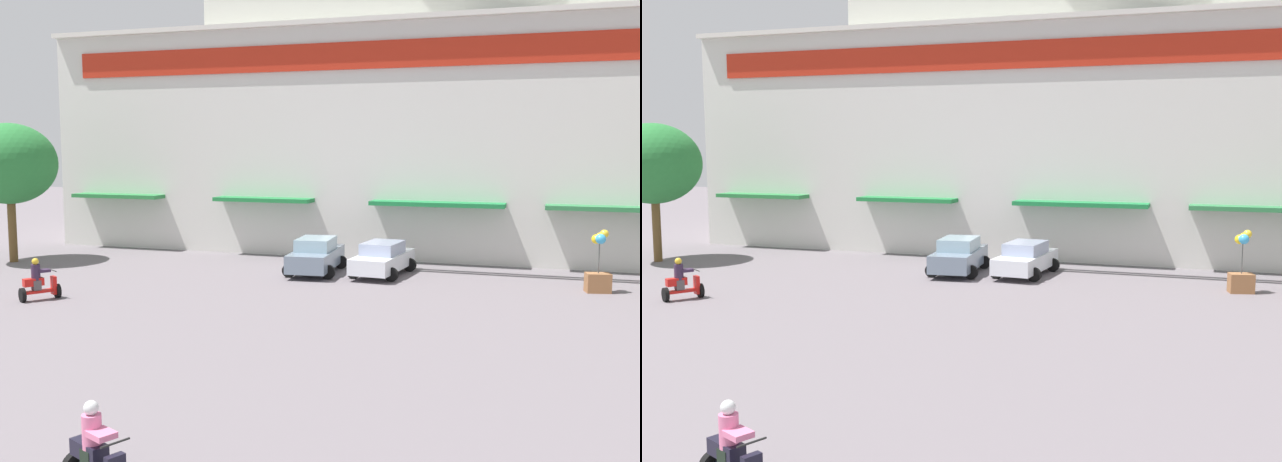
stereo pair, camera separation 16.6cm
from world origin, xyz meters
TOP-DOWN VIEW (x-y plane):
  - ground_plane at (0.00, 13.00)m, footprint 128.00×128.00m
  - colonial_building at (0.00, 36.12)m, footprint 42.37×16.87m
  - plaza_tree_0 at (-19.47, 23.92)m, footprint 4.35×4.66m
  - parked_car_0 at (-4.53, 25.59)m, footprint 2.56×4.46m
  - parked_car_1 at (-1.62, 26.02)m, footprint 2.50×4.46m
  - scooter_rider_2 at (-12.32, 17.02)m, footprint 1.19×1.46m
  - scooter_rider_6 at (-1.30, 4.96)m, footprint 1.55×1.07m
  - balloon_vendor_cart at (7.14, 24.99)m, footprint 1.01×0.81m

SIDE VIEW (x-z plane):
  - ground_plane at x=0.00m, z-range 0.00..0.00m
  - scooter_rider_6 at x=-1.30m, z-range -0.14..1.39m
  - scooter_rider_2 at x=-12.32m, z-range -0.14..1.42m
  - parked_car_1 at x=-1.62m, z-range 0.01..1.47m
  - parked_car_0 at x=-4.53m, z-range 0.00..1.58m
  - balloon_vendor_cart at x=7.14m, z-range -0.28..2.17m
  - plaza_tree_0 at x=-19.47m, z-range 1.39..8.08m
  - colonial_building at x=0.00m, z-range -1.50..19.73m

